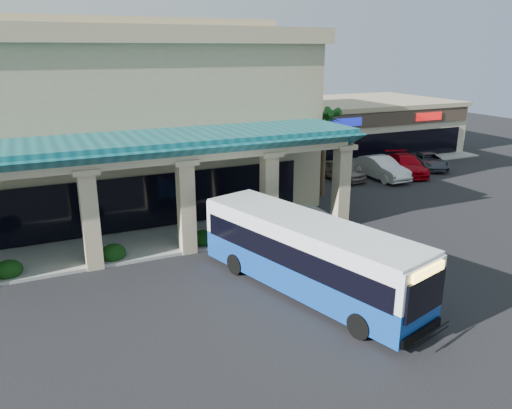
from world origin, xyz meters
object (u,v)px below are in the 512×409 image
car_silver (341,170)px  car_gray (429,161)px  pedestrian (381,250)px  car_white (381,168)px  car_red (406,165)px  transit_bus (307,257)px

car_silver → car_gray: (8.97, 0.01, -0.09)m
pedestrian → car_silver: (7.51, 14.45, -0.07)m
pedestrian → car_gray: (16.47, 14.46, -0.16)m
car_gray → car_white: bearing=-146.8°
car_silver → car_red: bearing=-17.8°
pedestrian → car_silver: pedestrian is taller
car_red → car_white: bearing=-154.5°
car_gray → transit_bus: bearing=-121.2°
transit_bus → car_gray: size_ratio=2.35×
pedestrian → car_red: size_ratio=0.31×
car_red → car_gray: bearing=32.9°
transit_bus → car_white: (14.85, 14.06, -0.70)m
car_silver → car_red: size_ratio=0.82×
car_white → car_red: bearing=4.4°
car_white → car_red: 2.84m
transit_bus → car_silver: 19.28m
pedestrian → car_silver: size_ratio=0.37×
car_silver → car_gray: car_silver is taller
transit_bus → car_red: 22.80m
transit_bus → car_white: size_ratio=2.13×
car_silver → car_red: (5.78, -0.77, 0.03)m
transit_bus → pedestrian: size_ratio=6.77×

